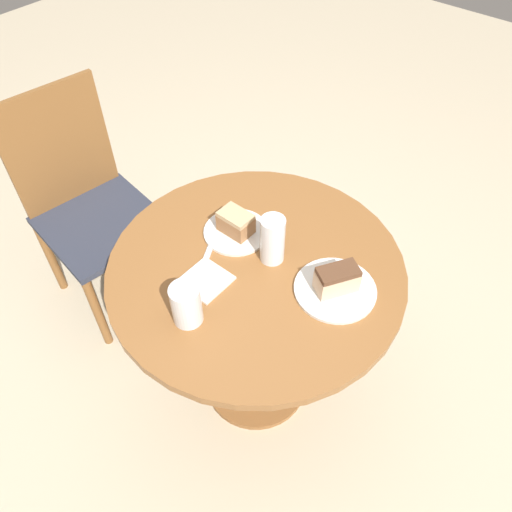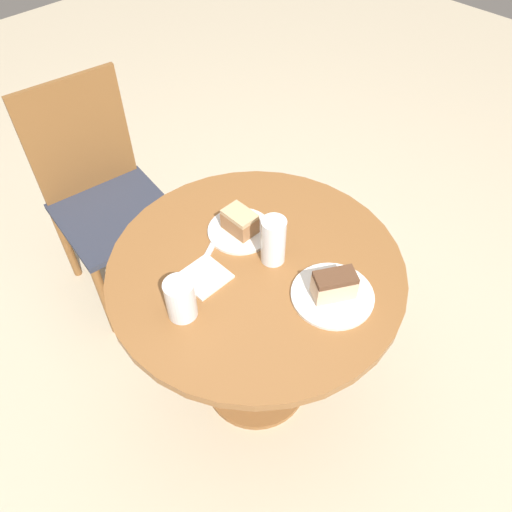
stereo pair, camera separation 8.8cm
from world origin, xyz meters
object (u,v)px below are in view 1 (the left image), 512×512
glass_water (187,306)px  plate_near (236,232)px  plate_far (335,290)px  cake_slice_near (236,222)px  cake_slice_far (337,279)px  chair (89,204)px  glass_lemonade (272,242)px

glass_water → plate_near: bearing=19.7°
glass_water → plate_far: bearing=-36.9°
cake_slice_near → cake_slice_far: 0.37m
cake_slice_near → glass_water: (-0.33, -0.12, 0.01)m
chair → glass_lemonade: size_ratio=5.99×
plate_far → cake_slice_near: size_ratio=2.27×
plate_near → chair: bearing=97.0°
plate_far → plate_near: bearing=91.2°
plate_near → cake_slice_near: bearing=-63.4°
plate_far → cake_slice_near: cake_slice_near is taller
plate_near → plate_far: (0.01, -0.37, 0.00)m
chair → glass_water: 0.92m
cake_slice_near → cake_slice_far: cake_slice_far is taller
plate_near → glass_water: glass_water is taller
chair → plate_far: size_ratio=3.97×
plate_near → glass_lemonade: (-0.01, -0.15, 0.06)m
plate_far → glass_water: (-0.33, 0.25, 0.05)m
cake_slice_near → chair: bearing=97.0°
plate_far → glass_lemonade: bearing=94.4°
plate_near → plate_far: same height
plate_far → glass_water: glass_water is taller
chair → plate_near: chair is taller
glass_lemonade → glass_water: (-0.32, 0.03, -0.01)m
plate_near → cake_slice_near: (0.00, -0.00, 0.04)m
cake_slice_far → cake_slice_near: bearing=91.2°
glass_lemonade → glass_water: size_ratio=1.25×
plate_near → cake_slice_far: size_ratio=1.55×
chair → glass_lemonade: bearing=-77.0°
plate_far → cake_slice_near: bearing=91.2°
chair → plate_far: (0.10, -1.09, 0.24)m
chair → cake_slice_far: 1.13m
plate_far → cake_slice_far: cake_slice_far is taller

